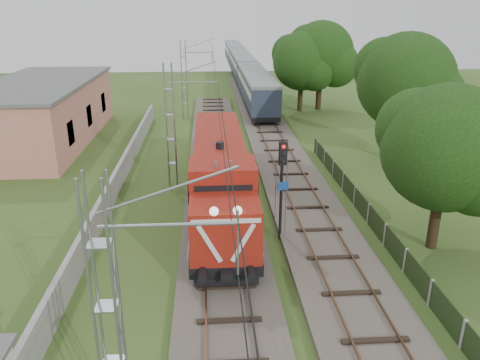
{
  "coord_description": "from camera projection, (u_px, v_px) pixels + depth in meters",
  "views": [
    {
      "loc": [
        -0.59,
        -17.15,
        11.21
      ],
      "look_at": [
        1.07,
        6.96,
        2.2
      ],
      "focal_mm": 35.0,
      "sensor_mm": 36.0,
      "label": 1
    }
  ],
  "objects": [
    {
      "name": "ground",
      "position": [
        226.0,
        285.0,
        19.98
      ],
      "size": [
        140.0,
        140.0,
        0.0
      ],
      "primitive_type": "plane",
      "color": "#3B511E",
      "rests_on": "ground"
    },
    {
      "name": "track_main",
      "position": [
        221.0,
        214.0,
        26.46
      ],
      "size": [
        4.2,
        70.0,
        0.45
      ],
      "color": "#6B6054",
      "rests_on": "ground"
    },
    {
      "name": "track_side",
      "position": [
        276.0,
        147.0,
        38.94
      ],
      "size": [
        4.2,
        80.0,
        0.45
      ],
      "color": "#6B6054",
      "rests_on": "ground"
    },
    {
      "name": "catenary",
      "position": [
        171.0,
        126.0,
        29.6
      ],
      "size": [
        3.31,
        70.0,
        8.0
      ],
      "color": "gray",
      "rests_on": "ground"
    },
    {
      "name": "boundary_wall",
      "position": [
        119.0,
        177.0,
        30.52
      ],
      "size": [
        0.25,
        40.0,
        1.5
      ],
      "primitive_type": "cube",
      "color": "#9E9E99",
      "rests_on": "ground"
    },
    {
      "name": "station_building",
      "position": [
        42.0,
        111.0,
        40.53
      ],
      "size": [
        8.4,
        20.4,
        5.22
      ],
      "color": "#DC8376",
      "rests_on": "ground"
    },
    {
      "name": "fence",
      "position": [
        385.0,
        235.0,
        23.09
      ],
      "size": [
        0.12,
        32.0,
        1.2
      ],
      "color": "black",
      "rests_on": "ground"
    },
    {
      "name": "locomotive",
      "position": [
        220.0,
        174.0,
        26.55
      ],
      "size": [
        3.06,
        17.45,
        4.43
      ],
      "color": "black",
      "rests_on": "ground"
    },
    {
      "name": "coach_rake",
      "position": [
        242.0,
        64.0,
        75.27
      ],
      "size": [
        2.95,
        65.76,
        3.41
      ],
      "color": "black",
      "rests_on": "ground"
    },
    {
      "name": "signal_post",
      "position": [
        282.0,
        173.0,
        22.66
      ],
      "size": [
        0.57,
        0.45,
        5.26
      ],
      "color": "black",
      "rests_on": "ground"
    },
    {
      "name": "tree_a",
      "position": [
        448.0,
        149.0,
        21.43
      ],
      "size": [
        6.23,
        5.93,
        8.07
      ],
      "color": "#3A2817",
      "rests_on": "ground"
    },
    {
      "name": "tree_b",
      "position": [
        407.0,
        82.0,
        34.06
      ],
      "size": [
        7.39,
        7.04,
        9.58
      ],
      "color": "#3A2817",
      "rests_on": "ground"
    },
    {
      "name": "tree_c",
      "position": [
        303.0,
        62.0,
        51.39
      ],
      "size": [
        6.75,
        6.43,
        8.75
      ],
      "color": "#3A2817",
      "rests_on": "ground"
    },
    {
      "name": "tree_d",
      "position": [
        322.0,
        55.0,
        51.95
      ],
      "size": [
        7.57,
        7.21,
        9.81
      ],
      "color": "#3A2817",
      "rests_on": "ground"
    }
  ]
}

